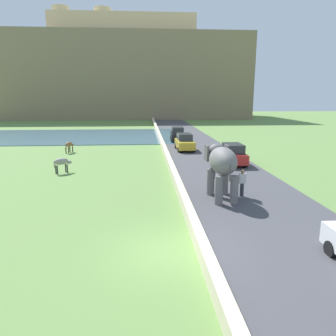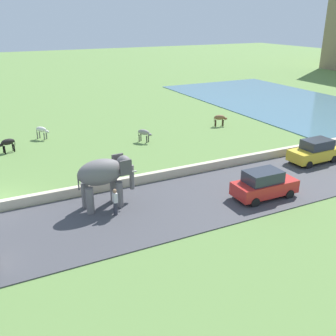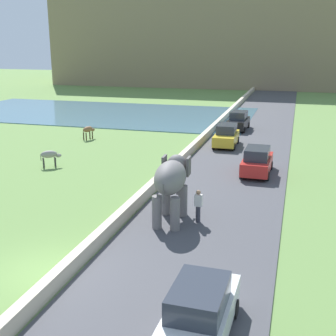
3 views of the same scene
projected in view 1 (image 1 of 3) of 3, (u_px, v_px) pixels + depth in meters
name	position (u px, v px, depth m)	size (l,w,h in m)	color
ground_plane	(169.00, 252.00, 11.86)	(220.00, 220.00, 0.00)	#608442
road_surface	(203.00, 154.00, 31.66)	(7.00, 120.00, 0.06)	#424247
barrier_wall	(167.00, 156.00, 29.38)	(0.40, 110.00, 0.63)	beige
lake	(53.00, 136.00, 45.75)	(36.00, 18.00, 0.08)	slate
hill_distant	(125.00, 79.00, 87.82)	(64.00, 28.00, 20.85)	#897556
fort_on_hill	(122.00, 26.00, 84.79)	(38.28, 8.00, 7.77)	#D6BC89
elephant	(222.00, 164.00, 17.60)	(1.53, 3.49, 2.99)	slate
person_beside_elephant	(242.00, 183.00, 18.06)	(0.36, 0.22, 1.63)	#33333D
car_yellow	(185.00, 142.00, 33.85)	(1.86, 4.03, 1.80)	gold
car_red	(232.00, 154.00, 26.82)	(1.84, 4.03, 1.80)	red
car_black	(178.00, 134.00, 40.94)	(1.92, 4.06, 1.80)	black
cow_grey	(62.00, 162.00, 23.86)	(1.32, 1.09, 1.15)	gray
cow_brown	(69.00, 145.00, 32.46)	(0.76, 1.42, 1.15)	brown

